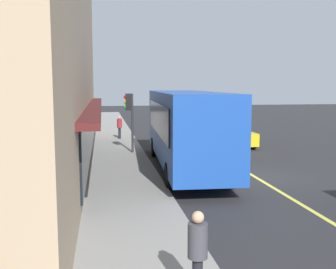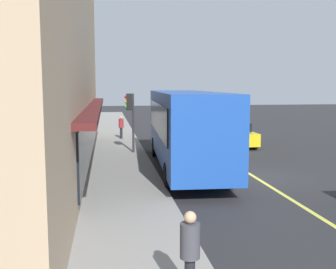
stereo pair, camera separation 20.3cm
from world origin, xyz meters
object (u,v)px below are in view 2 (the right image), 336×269
(pedestrian_near_storefront, at_px, (190,248))
(bus, at_px, (185,126))
(traffic_light, at_px, (130,109))
(car_yellow, at_px, (234,134))
(pedestrian_at_corner, at_px, (121,125))

(pedestrian_near_storefront, bearing_deg, bus, -10.72)
(traffic_light, relative_size, car_yellow, 0.74)
(car_yellow, bearing_deg, bus, 145.80)
(bus, xyz_separation_m, pedestrian_at_corner, (9.94, 2.53, -0.91))
(pedestrian_at_corner, bearing_deg, pedestrian_near_storefront, -178.96)
(traffic_light, height_order, pedestrian_at_corner, traffic_light)
(bus, distance_m, car_yellow, 8.00)
(traffic_light, height_order, pedestrian_near_storefront, traffic_light)
(bus, relative_size, car_yellow, 2.61)
(pedestrian_near_storefront, distance_m, pedestrian_at_corner, 21.28)
(bus, distance_m, pedestrian_at_corner, 10.30)
(pedestrian_near_storefront, height_order, pedestrian_at_corner, pedestrian_near_storefront)
(traffic_light, bearing_deg, pedestrian_at_corner, 2.85)
(traffic_light, xyz_separation_m, car_yellow, (2.48, -6.68, -1.79))
(bus, relative_size, traffic_light, 3.51)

